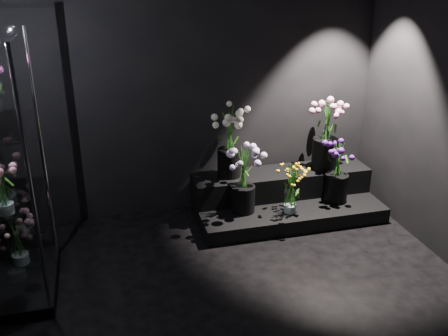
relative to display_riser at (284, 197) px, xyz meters
name	(u,v)px	position (x,y,z in m)	size (l,w,h in m)	color
floor	(245,320)	(-0.93, -1.61, -0.18)	(4.00, 4.00, 0.00)	black
wall_back	(190,83)	(-0.93, 0.39, 1.22)	(4.00, 4.00, 0.00)	black
display_riser	(284,197)	(0.00, 0.00, 0.00)	(1.95, 0.86, 0.43)	black
display_case	(1,174)	(-2.63, -0.75, 0.86)	(0.57, 0.95, 2.08)	black
bouquet_orange_bells	(291,189)	(-0.06, -0.32, 0.24)	(0.33, 0.33, 0.50)	white
bouquet_lilac	(243,176)	(-0.52, -0.17, 0.38)	(0.48, 0.48, 0.69)	black
bouquet_purple	(338,169)	(0.51, -0.18, 0.35)	(0.42, 0.42, 0.64)	black
bouquet_cream_roses	(229,138)	(-0.58, 0.15, 0.68)	(0.49, 0.49, 0.75)	black
bouquet_pink_roses	(326,132)	(0.48, 0.08, 0.67)	(0.39, 0.39, 0.77)	black
bouquet_case_pink	(2,187)	(-2.60, -0.96, 0.85)	(0.34, 0.34, 0.40)	white
bouquet_case_base_pink	(17,238)	(-2.64, -0.51, 0.16)	(0.38, 0.38, 0.47)	white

